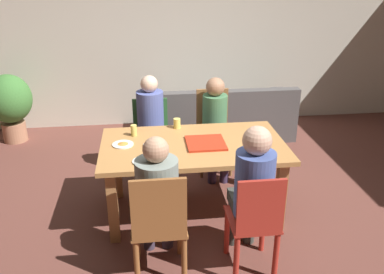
{
  "coord_description": "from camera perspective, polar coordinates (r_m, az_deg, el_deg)",
  "views": [
    {
      "loc": [
        -0.46,
        -3.62,
        2.39
      ],
      "look_at": [
        0.0,
        0.1,
        0.8
      ],
      "focal_mm": 38.47,
      "sensor_mm": 36.0,
      "label": 1
    }
  ],
  "objects": [
    {
      "name": "drinking_glass_0",
      "position": [
        4.19,
        -8.07,
        0.91
      ],
      "size": [
        0.06,
        0.06,
        0.11
      ],
      "primitive_type": "cylinder",
      "color": "#DDC75D",
      "rests_on": "dining_table"
    },
    {
      "name": "drinking_glass_1",
      "position": [
        4.35,
        -2.1,
        1.9
      ],
      "size": [
        0.08,
        0.08,
        0.1
      ],
      "primitive_type": "cylinder",
      "color": "#E7CE5F",
      "rests_on": "dining_table"
    },
    {
      "name": "chair_3",
      "position": [
        3.36,
        8.69,
        -11.69
      ],
      "size": [
        0.39,
        0.44,
        0.94
      ],
      "color": "#B22E23",
      "rests_on": "ground"
    },
    {
      "name": "person_3",
      "position": [
        3.34,
        8.33,
        -6.66
      ],
      "size": [
        0.31,
        0.52,
        1.28
      ],
      "color": "#383B35",
      "rests_on": "ground"
    },
    {
      "name": "chair_2",
      "position": [
        5.02,
        2.93,
        1.55
      ],
      "size": [
        0.41,
        0.41,
        0.99
      ],
      "color": "#946338",
      "rests_on": "ground"
    },
    {
      "name": "dining_table",
      "position": [
        4.04,
        0.17,
        -2.32
      ],
      "size": [
        1.79,
        1.03,
        0.77
      ],
      "color": "#B77D43",
      "rests_on": "ground"
    },
    {
      "name": "person_0",
      "position": [
        3.28,
        -4.85,
        -7.72
      ],
      "size": [
        0.33,
        0.52,
        1.21
      ],
      "color": "#3E3342",
      "rests_on": "ground"
    },
    {
      "name": "plate_0",
      "position": [
        3.65,
        -6.62,
        -3.37
      ],
      "size": [
        0.21,
        0.21,
        0.01
      ],
      "color": "white",
      "rests_on": "dining_table"
    },
    {
      "name": "person_2",
      "position": [
        4.82,
        3.3,
        2.43
      ],
      "size": [
        0.29,
        0.51,
        1.18
      ],
      "color": "#3A2C4A",
      "rests_on": "ground"
    },
    {
      "name": "couch",
      "position": [
        6.04,
        4.13,
        2.6
      ],
      "size": [
        2.06,
        0.78,
        0.78
      ],
      "color": "#545050",
      "rests_on": "ground"
    },
    {
      "name": "drinking_glass_2",
      "position": [
        3.69,
        9.27,
        -2.31
      ],
      "size": [
        0.06,
        0.06,
        0.12
      ],
      "primitive_type": "cylinder",
      "color": "#BD4A32",
      "rests_on": "dining_table"
    },
    {
      "name": "plate_1",
      "position": [
        3.96,
        -5.25,
        -1.06
      ],
      "size": [
        0.22,
        0.22,
        0.03
      ],
      "color": "white",
      "rests_on": "dining_table"
    },
    {
      "name": "chair_0",
      "position": [
        3.27,
        -4.61,
        -12.03
      ],
      "size": [
        0.43,
        0.45,
        0.98
      ],
      "color": "#955C2E",
      "rests_on": "ground"
    },
    {
      "name": "back_wall",
      "position": [
        6.41,
        -2.94,
        13.75
      ],
      "size": [
        7.95,
        0.12,
        2.71
      ],
      "primitive_type": "cube",
      "color": "beige",
      "rests_on": "ground"
    },
    {
      "name": "pizza_box_0",
      "position": [
        3.98,
        1.91,
        -0.84
      ],
      "size": [
        0.37,
        0.37,
        0.02
      ],
      "color": "red",
      "rests_on": "dining_table"
    },
    {
      "name": "potted_plant",
      "position": [
        6.32,
        -23.97,
        4.44
      ],
      "size": [
        0.62,
        0.62,
        0.98
      ],
      "color": "#B17858",
      "rests_on": "ground"
    },
    {
      "name": "plate_2",
      "position": [
        4.01,
        -9.56,
        -0.98
      ],
      "size": [
        0.21,
        0.21,
        0.03
      ],
      "color": "white",
      "rests_on": "dining_table"
    },
    {
      "name": "ground_plane",
      "position": [
        4.36,
        0.16,
        -10.18
      ],
      "size": [
        20.0,
        20.0,
        0.0
      ],
      "primitive_type": "plane",
      "color": "brown"
    },
    {
      "name": "chair_1",
      "position": [
        4.97,
        -5.7,
        0.75
      ],
      "size": [
        0.44,
        0.42,
        0.89
      ],
      "color": "#2F6630",
      "rests_on": "ground"
    },
    {
      "name": "person_1",
      "position": [
        4.77,
        -5.74,
        2.41
      ],
      "size": [
        0.31,
        0.48,
        1.22
      ],
      "color": "#2C3F39",
      "rests_on": "ground"
    }
  ]
}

